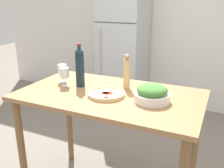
% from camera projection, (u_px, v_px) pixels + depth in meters
% --- Properties ---
extents(wall_back, '(6.40, 0.06, 2.60)m').
position_uv_depth(wall_back, '(175.00, 23.00, 3.68)').
color(wall_back, silver).
rests_on(wall_back, ground_plane).
extents(refrigerator, '(0.62, 0.69, 1.85)m').
position_uv_depth(refrigerator, '(124.00, 49.00, 3.73)').
color(refrigerator, '#B7BCC1').
rests_on(refrigerator, ground_plane).
extents(prep_counter, '(1.35, 0.77, 0.96)m').
position_uv_depth(prep_counter, '(110.00, 110.00, 1.89)').
color(prep_counter, olive).
rests_on(prep_counter, ground_plane).
extents(wine_bottle, '(0.07, 0.07, 0.34)m').
position_uv_depth(wine_bottle, '(80.00, 67.00, 1.95)').
color(wine_bottle, '#142833').
rests_on(wine_bottle, prep_counter).
extents(wine_glass_near, '(0.07, 0.07, 0.15)m').
position_uv_depth(wine_glass_near, '(64.00, 74.00, 1.97)').
color(wine_glass_near, silver).
rests_on(wine_glass_near, prep_counter).
extents(wine_glass_far, '(0.07, 0.07, 0.15)m').
position_uv_depth(wine_glass_far, '(62.00, 70.00, 2.07)').
color(wine_glass_far, silver).
rests_on(wine_glass_far, prep_counter).
extents(pepper_mill, '(0.05, 0.05, 0.27)m').
position_uv_depth(pepper_mill, '(127.00, 72.00, 1.92)').
color(pepper_mill, tan).
rests_on(pepper_mill, prep_counter).
extents(salad_bowl, '(0.24, 0.24, 0.12)m').
position_uv_depth(salad_bowl, '(152.00, 94.00, 1.68)').
color(salad_bowl, white).
rests_on(salad_bowl, prep_counter).
extents(homemade_pizza, '(0.27, 0.27, 0.03)m').
position_uv_depth(homemade_pizza, '(106.00, 94.00, 1.79)').
color(homemade_pizza, '#DBC189').
rests_on(homemade_pizza, prep_counter).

